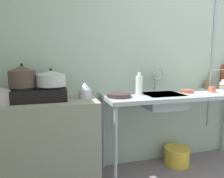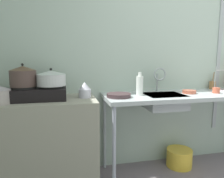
{
  "view_description": "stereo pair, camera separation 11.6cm",
  "coord_description": "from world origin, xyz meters",
  "views": [
    {
      "loc": [
        -1.6,
        -0.66,
        1.27
      ],
      "look_at": [
        -1.04,
        1.32,
        0.97
      ],
      "focal_mm": 33.34,
      "sensor_mm": 36.0,
      "label": 1
    },
    {
      "loc": [
        -1.49,
        -0.68,
        1.27
      ],
      "look_at": [
        -1.04,
        1.32,
        0.97
      ],
      "focal_mm": 33.34,
      "sensor_mm": 36.0,
      "label": 2
    }
  ],
  "objects": [
    {
      "name": "wall_back",
      "position": [
        0.0,
        1.66,
        1.23
      ],
      "size": [
        5.35,
        0.1,
        2.47
      ],
      "primitive_type": "cube",
      "color": "#A9BDB0",
      "rests_on": "ground"
    },
    {
      "name": "wall_metal_strip",
      "position": [
        0.39,
        1.6,
        1.36
      ],
      "size": [
        0.05,
        0.01,
        1.97
      ],
      "primitive_type": "cube",
      "color": "#A3ACB0"
    },
    {
      "name": "counter_concrete",
      "position": [
        -1.72,
        1.32,
        0.45
      ],
      "size": [
        1.02,
        0.56,
        0.89
      ],
      "primitive_type": "cube",
      "color": "gray",
      "rests_on": "ground"
    },
    {
      "name": "counter_sink",
      "position": [
        -0.23,
        1.32,
        0.83
      ],
      "size": [
        1.78,
        0.56,
        0.89
      ],
      "color": "#A3ACB0",
      "rests_on": "ground"
    },
    {
      "name": "stove",
      "position": [
        -1.75,
        1.32,
        0.95
      ],
      "size": [
        0.51,
        0.32,
        0.13
      ],
      "color": "black",
      "rests_on": "counter_concrete"
    },
    {
      "name": "pot_on_left_burner",
      "position": [
        -1.87,
        1.32,
        1.11
      ],
      "size": [
        0.24,
        0.24,
        0.21
      ],
      "color": "#4A3833",
      "rests_on": "stove"
    },
    {
      "name": "pot_on_right_burner",
      "position": [
        -1.62,
        1.32,
        1.09
      ],
      "size": [
        0.27,
        0.27,
        0.17
      ],
      "color": "silver",
      "rests_on": "stove"
    },
    {
      "name": "percolator",
      "position": [
        -1.31,
        1.33,
        0.97
      ],
      "size": [
        0.12,
        0.12,
        0.15
      ],
      "color": "silver",
      "rests_on": "counter_concrete"
    },
    {
      "name": "sink_basin",
      "position": [
        -0.47,
        1.32,
        0.82
      ],
      "size": [
        0.41,
        0.36,
        0.15
      ],
      "primitive_type": "cube",
      "color": "#A3ACB0",
      "rests_on": "counter_sink"
    },
    {
      "name": "faucet",
      "position": [
        -0.46,
        1.48,
        1.08
      ],
      "size": [
        0.15,
        0.08,
        0.28
      ],
      "color": "#A3ACB0",
      "rests_on": "counter_sink"
    },
    {
      "name": "frying_pan",
      "position": [
        -0.99,
        1.27,
        0.91
      ],
      "size": [
        0.24,
        0.24,
        0.04
      ],
      "primitive_type": "cylinder",
      "color": "#3C2B2E",
      "rests_on": "counter_sink"
    },
    {
      "name": "cup_by_rack",
      "position": [
        0.13,
        1.28,
        0.92
      ],
      "size": [
        0.08,
        0.08,
        0.06
      ],
      "primitive_type": "cylinder",
      "color": "#C75C41",
      "rests_on": "counter_sink"
    },
    {
      "name": "small_bowl_on_drainboard",
      "position": [
        -0.17,
        1.33,
        0.91
      ],
      "size": [
        0.14,
        0.14,
        0.04
      ],
      "primitive_type": "cylinder",
      "color": "#B15A42",
      "rests_on": "counter_sink"
    },
    {
      "name": "bottle_by_sink",
      "position": [
        -0.75,
        1.33,
        1.0
      ],
      "size": [
        0.07,
        0.07,
        0.24
      ],
      "color": "white",
      "rests_on": "counter_sink"
    },
    {
      "name": "utensil_jar",
      "position": [
        0.29,
        1.55,
        0.94
      ],
      "size": [
        0.08,
        0.08,
        0.22
      ],
      "color": "#9D6E42",
      "rests_on": "counter_sink"
    },
    {
      "name": "bucket_on_floor",
      "position": [
        -0.21,
        1.41,
        0.1
      ],
      "size": [
        0.29,
        0.29,
        0.21
      ],
      "primitive_type": "cylinder",
      "color": "gold",
      "rests_on": "ground"
    }
  ]
}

